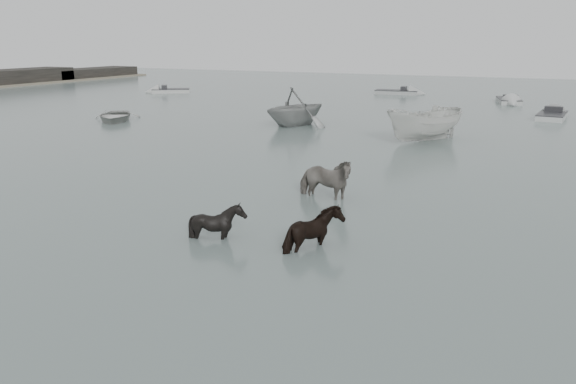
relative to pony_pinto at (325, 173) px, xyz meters
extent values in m
plane|color=#51615C|center=(-0.64, -3.38, -0.87)|extent=(140.00, 140.00, 0.00)
imported|color=black|center=(0.00, 0.00, 0.00)|extent=(2.13, 1.10, 1.74)
imported|color=black|center=(1.48, -4.39, -0.16)|extent=(1.21, 1.41, 1.42)
imported|color=black|center=(-1.15, -4.77, -0.19)|extent=(1.55, 1.47, 1.37)
imported|color=#ABABA7|center=(-19.09, 11.28, -0.45)|extent=(4.71, 5.05, 0.85)
imported|color=gray|center=(-7.70, 14.56, 0.35)|extent=(5.42, 5.78, 2.45)
imported|color=silver|center=(0.62, 12.43, 0.09)|extent=(4.29, 5.19, 1.92)
cube|color=black|center=(-50.64, 41.62, -0.12)|extent=(4.50, 14.00, 1.10)
camera|label=1|loc=(6.58, -16.72, 4.27)|focal=35.00mm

